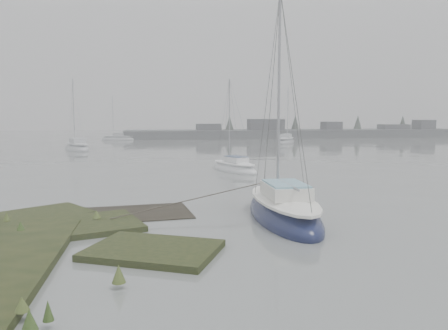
% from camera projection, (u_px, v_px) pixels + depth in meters
% --- Properties ---
extents(ground, '(160.00, 160.00, 0.00)m').
position_uv_depth(ground, '(147.00, 156.00, 42.03)').
color(ground, slate).
rests_on(ground, ground).
extents(far_shoreline, '(60.00, 8.00, 4.15)m').
position_uv_depth(far_shoreline, '(302.00, 133.00, 77.56)').
color(far_shoreline, '#4C4F51').
rests_on(far_shoreline, ground).
extents(sailboat_main, '(2.25, 6.53, 9.16)m').
position_uv_depth(sailboat_main, '(283.00, 212.00, 16.20)').
color(sailboat_main, '#141A3C').
rests_on(sailboat_main, ground).
extents(sailboat_white, '(3.38, 5.13, 6.90)m').
position_uv_depth(sailboat_white, '(234.00, 168.00, 30.32)').
color(sailboat_white, white).
rests_on(sailboat_white, ground).
extents(sailboat_far_a, '(4.37, 6.43, 8.68)m').
position_uv_depth(sailboat_far_a, '(77.00, 148.00, 49.05)').
color(sailboat_far_a, silver).
rests_on(sailboat_far_a, ground).
extents(sailboat_far_b, '(4.67, 6.20, 8.48)m').
position_uv_depth(sailboat_far_b, '(286.00, 141.00, 61.62)').
color(sailboat_far_b, '#9EA3A8').
rests_on(sailboat_far_b, ground).
extents(sailboat_far_c, '(5.55, 3.07, 7.45)m').
position_uv_depth(sailboat_far_c, '(118.00, 139.00, 69.30)').
color(sailboat_far_c, '#B9BDC3').
rests_on(sailboat_far_c, ground).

